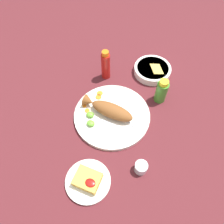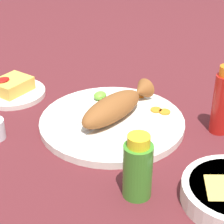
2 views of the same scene
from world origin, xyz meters
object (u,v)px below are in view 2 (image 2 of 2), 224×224
(main_plate, at_px, (112,122))
(side_plate_fries, at_px, (13,93))
(fried_fish, at_px, (116,106))
(hot_sauce_bottle_green, at_px, (138,168))
(fork_far, at_px, (75,125))
(hot_sauce_bottle_red, at_px, (222,102))
(fork_near, at_px, (85,133))

(main_plate, xyz_separation_m, side_plate_fries, (0.03, -0.32, -0.00))
(fried_fish, relative_size, side_plate_fries, 1.39)
(main_plate, bearing_deg, side_plate_fries, -84.79)
(fried_fish, bearing_deg, side_plate_fries, -78.16)
(hot_sauce_bottle_green, xyz_separation_m, side_plate_fries, (-0.15, -0.50, -0.06))
(fork_far, height_order, hot_sauce_bottle_red, hot_sauce_bottle_red)
(hot_sauce_bottle_green, distance_m, side_plate_fries, 0.53)
(fried_fish, distance_m, fork_near, 0.11)
(main_plate, relative_size, fried_fish, 1.43)
(hot_sauce_bottle_green, height_order, side_plate_fries, hot_sauce_bottle_green)
(hot_sauce_bottle_red, height_order, side_plate_fries, hot_sauce_bottle_red)
(main_plate, xyz_separation_m, fried_fish, (-0.02, 0.00, 0.04))
(fork_near, relative_size, side_plate_fries, 1.03)
(main_plate, height_order, fried_fish, fried_fish)
(main_plate, height_order, fork_near, fork_near)
(fork_far, relative_size, side_plate_fries, 1.03)
(fried_fish, distance_m, hot_sauce_bottle_red, 0.25)
(fried_fish, height_order, hot_sauce_bottle_green, hot_sauce_bottle_green)
(fried_fish, distance_m, hot_sauce_bottle_green, 0.27)
(fork_near, bearing_deg, fork_far, -101.79)
(main_plate, relative_size, hot_sauce_bottle_red, 2.10)
(side_plate_fries, bearing_deg, main_plate, 95.21)
(fork_near, height_order, fork_far, same)
(hot_sauce_bottle_green, bearing_deg, main_plate, -134.13)
(fork_far, relative_size, hot_sauce_bottle_green, 1.38)
(fork_far, bearing_deg, fried_fish, 153.49)
(side_plate_fries, bearing_deg, fried_fish, 97.95)
(hot_sauce_bottle_red, xyz_separation_m, hot_sauce_bottle_green, (0.31, -0.04, -0.02))
(fork_far, height_order, hot_sauce_bottle_green, hot_sauce_bottle_green)
(fried_fish, bearing_deg, fork_far, -28.33)
(fork_near, relative_size, hot_sauce_bottle_red, 1.09)
(fork_far, bearing_deg, hot_sauce_bottle_green, 72.07)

